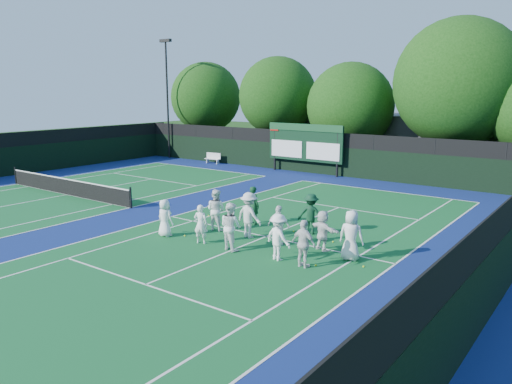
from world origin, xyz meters
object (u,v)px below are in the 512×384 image
Objects in this scene: scoreboard at (305,143)px; tennis_net at (67,186)px; bench at (213,158)px; coach_left at (254,205)px.

scoreboard reaches higher than tennis_net.
scoreboard is at bearing 1.49° from bench.
scoreboard is 16.26m from tennis_net.
coach_left is (5.41, -13.29, -1.33)m from scoreboard.
tennis_net reaches higher than bench.
scoreboard is 3.49× the size of coach_left.
tennis_net is at bearing -83.84° from bench.
tennis_net is 8.04× the size of bench.
coach_left is (12.39, 1.29, 0.37)m from tennis_net.
bench is at bearing -29.11° from coach_left.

